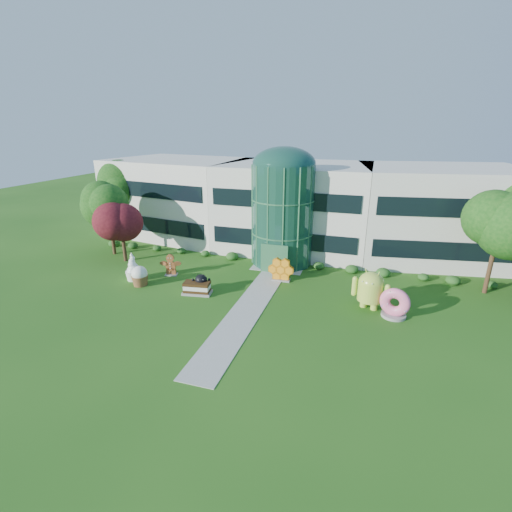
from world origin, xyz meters
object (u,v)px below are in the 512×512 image
(android_green, at_px, (371,287))
(gingerbread, at_px, (171,265))
(android_black, at_px, (201,282))
(donut, at_px, (395,302))

(android_green, relative_size, gingerbread, 1.54)
(android_green, relative_size, android_black, 1.88)
(android_green, bearing_deg, donut, -5.47)
(android_green, distance_m, donut, 2.05)
(android_black, distance_m, donut, 15.30)
(donut, relative_size, gingerbread, 1.03)
(donut, bearing_deg, android_green, 170.49)
(donut, bearing_deg, gingerbread, -171.13)
(android_black, xyz_separation_m, gingerbread, (-4.33, 2.52, 0.11))
(android_green, bearing_deg, android_black, -155.77)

